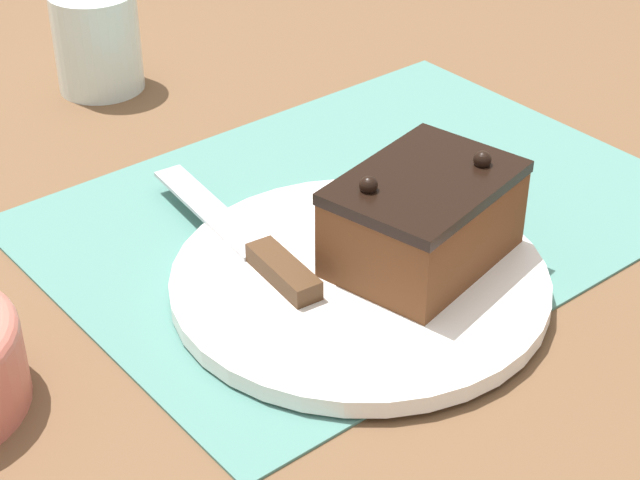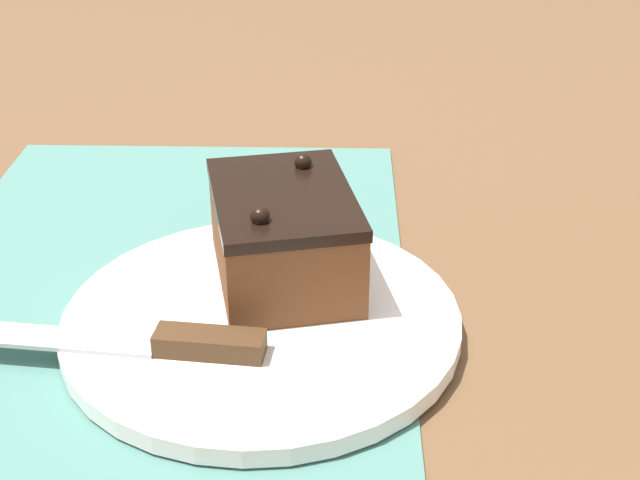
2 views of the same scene
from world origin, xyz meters
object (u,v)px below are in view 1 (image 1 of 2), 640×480
object	(u,v)px
chocolate_cake	(424,218)
serving_knife	(257,249)
drinking_glass	(97,41)
cake_plate	(360,282)

from	to	relation	value
chocolate_cake	serving_knife	xyz separation A→B (m)	(0.08, -0.07, -0.03)
serving_knife	drinking_glass	world-z (taller)	drinking_glass
chocolate_cake	serving_knife	distance (m)	0.11
chocolate_cake	drinking_glass	world-z (taller)	drinking_glass
chocolate_cake	drinking_glass	bearing A→B (deg)	-87.60
serving_knife	cake_plate	bearing A→B (deg)	-51.06
cake_plate	chocolate_cake	bearing A→B (deg)	164.98
drinking_glass	chocolate_cake	bearing A→B (deg)	92.40
chocolate_cake	drinking_glass	distance (m)	0.41
cake_plate	serving_knife	bearing A→B (deg)	-57.04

